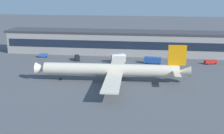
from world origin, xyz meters
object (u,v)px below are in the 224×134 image
object	(u,v)px
belt_loader	(211,62)
pushback_tractor	(43,55)
fuel_truck	(153,60)
catering_truck	(118,58)
airliner	(113,70)
crew_van	(77,58)
follow_me_car	(180,58)

from	to	relation	value
belt_loader	pushback_tractor	bearing A→B (deg)	177.68
fuel_truck	catering_truck	bearing A→B (deg)	179.17
airliner	fuel_truck	distance (m)	36.09
belt_loader	fuel_truck	world-z (taller)	fuel_truck
airliner	belt_loader	world-z (taller)	airliner
belt_loader	fuel_truck	size ratio (longest dim) A/B	0.77
catering_truck	belt_loader	world-z (taller)	catering_truck
catering_truck	pushback_tractor	bearing A→B (deg)	171.24
belt_loader	crew_van	bearing A→B (deg)	-178.73
crew_van	fuel_truck	xyz separation A→B (m)	(39.32, -1.65, 0.42)
catering_truck	fuel_truck	xyz separation A→B (m)	(17.74, -0.26, -0.41)
crew_van	pushback_tractor	world-z (taller)	crew_van
pushback_tractor	fuel_truck	distance (m)	60.05
follow_me_car	crew_van	bearing A→B (deg)	-172.26
follow_me_car	pushback_tractor	size ratio (longest dim) A/B	0.90
pushback_tractor	crew_van	bearing A→B (deg)	-13.99
pushback_tractor	belt_loader	distance (m)	88.18
catering_truck	pushback_tractor	xyz separation A→B (m)	(-41.93, 6.46, -1.24)
pushback_tractor	belt_loader	xyz separation A→B (m)	(88.10, -3.57, 0.10)
catering_truck	fuel_truck	distance (m)	17.74
catering_truck	crew_van	distance (m)	21.64
catering_truck	belt_loader	xyz separation A→B (m)	(46.17, 2.89, -1.14)
fuel_truck	follow_me_car	bearing A→B (deg)	32.33
follow_me_car	fuel_truck	distance (m)	16.68
airliner	belt_loader	bearing A→B (deg)	38.64
catering_truck	follow_me_car	xyz separation A→B (m)	(31.81, 8.65, -1.20)
crew_van	belt_loader	distance (m)	67.77
belt_loader	follow_me_car	bearing A→B (deg)	158.14
follow_me_car	pushback_tractor	bearing A→B (deg)	-178.30
airliner	fuel_truck	xyz separation A→B (m)	(15.87, 32.28, -2.94)
airliner	follow_me_car	size ratio (longest dim) A/B	13.18
crew_van	pushback_tractor	bearing A→B (deg)	166.01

